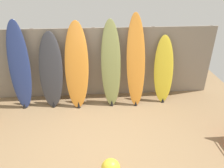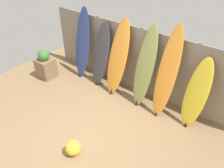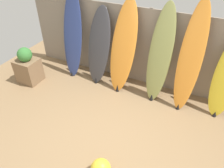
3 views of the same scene
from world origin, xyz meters
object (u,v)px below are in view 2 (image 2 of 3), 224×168
object	(u,v)px
surfboard_orange_2	(118,58)
planter_box	(46,65)
surfboard_orange_4	(167,74)
surfboard_charcoal_1	(101,55)
beach_ball	(73,148)
surfboard_navy_0	(82,44)
surfboard_olive_3	(145,68)
surfboard_yellow_5	(196,94)

from	to	relation	value
surfboard_orange_2	planter_box	size ratio (longest dim) A/B	2.24
surfboard_orange_4	planter_box	xyz separation A→B (m)	(-3.54, -0.81, -0.69)
surfboard_charcoal_1	surfboard_orange_4	distance (m)	2.03
surfboard_orange_2	beach_ball	world-z (taller)	surfboard_orange_2
surfboard_charcoal_1	beach_ball	xyz separation A→B (m)	(1.26, -2.33, -0.73)
surfboard_navy_0	surfboard_charcoal_1	bearing A→B (deg)	-0.21
planter_box	beach_ball	size ratio (longest dim) A/B	2.87
surfboard_navy_0	surfboard_charcoal_1	world-z (taller)	surfboard_navy_0
surfboard_charcoal_1	surfboard_olive_3	world-z (taller)	surfboard_olive_3
surfboard_orange_4	surfboard_yellow_5	world-z (taller)	surfboard_orange_4
surfboard_orange_2	surfboard_yellow_5	distance (m)	2.13
surfboard_charcoal_1	surfboard_orange_4	world-z (taller)	surfboard_orange_4
surfboard_olive_3	surfboard_orange_4	bearing A→B (deg)	-1.74
surfboard_yellow_5	planter_box	bearing A→B (deg)	-168.62
surfboard_orange_2	surfboard_orange_4	distance (m)	1.41
surfboard_orange_2	surfboard_olive_3	world-z (taller)	surfboard_olive_3
planter_box	beach_ball	xyz separation A→B (m)	(2.78, -1.50, -0.23)
surfboard_orange_2	surfboard_yellow_5	bearing A→B (deg)	1.18
surfboard_navy_0	surfboard_orange_4	xyz separation A→B (m)	(2.73, -0.03, 0.06)
surfboard_orange_2	planter_box	bearing A→B (deg)	-159.10
surfboard_yellow_5	planter_box	world-z (taller)	surfboard_yellow_5
surfboard_navy_0	beach_ball	bearing A→B (deg)	-49.83
surfboard_olive_3	beach_ball	distance (m)	2.48
surfboard_navy_0	surfboard_orange_4	world-z (taller)	surfboard_orange_4
surfboard_orange_2	surfboard_olive_3	xyz separation A→B (m)	(0.81, 0.02, 0.01)
beach_ball	surfboard_charcoal_1	bearing A→B (deg)	118.47
surfboard_orange_2	surfboard_yellow_5	xyz separation A→B (m)	(2.13, 0.04, -0.18)
surfboard_olive_3	planter_box	size ratio (longest dim) A/B	2.27
surfboard_olive_3	surfboard_yellow_5	size ratio (longest dim) A/B	1.24
surfboard_orange_2	beach_ball	size ratio (longest dim) A/B	6.43
surfboard_olive_3	surfboard_orange_4	distance (m)	0.60
surfboard_navy_0	surfboard_olive_3	distance (m)	2.14
surfboard_orange_2	beach_ball	xyz separation A→B (m)	(0.65, -2.31, -0.84)
surfboard_orange_4	beach_ball	distance (m)	2.60
surfboard_charcoal_1	beach_ball	distance (m)	2.75
surfboard_navy_0	surfboard_olive_3	world-z (taller)	surfboard_navy_0
surfboard_olive_3	surfboard_orange_2	bearing A→B (deg)	-178.94
surfboard_charcoal_1	planter_box	size ratio (longest dim) A/B	1.99
surfboard_navy_0	surfboard_orange_2	size ratio (longest dim) A/B	1.02
planter_box	beach_ball	distance (m)	3.16
surfboard_navy_0	surfboard_yellow_5	distance (m)	3.46
surfboard_charcoal_1	surfboard_orange_2	world-z (taller)	surfboard_orange_2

